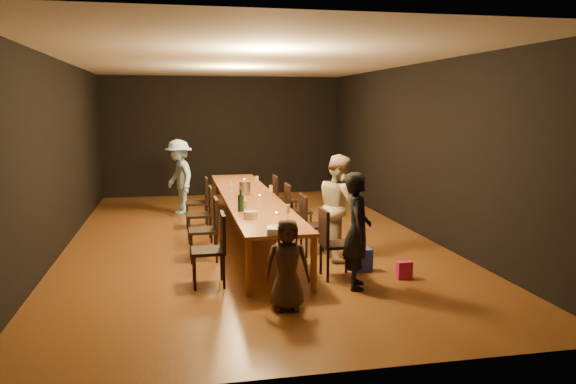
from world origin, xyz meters
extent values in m
plane|color=#4F2713|center=(0.00, 0.00, 0.00)|extent=(10.00, 10.00, 0.00)
cube|color=black|center=(0.00, 5.00, 1.50)|extent=(6.00, 0.04, 3.00)
cube|color=black|center=(0.00, -5.00, 1.50)|extent=(6.00, 0.04, 3.00)
cube|color=black|center=(-3.00, 0.00, 1.50)|extent=(0.04, 10.00, 3.00)
cube|color=black|center=(3.00, 0.00, 1.50)|extent=(0.04, 10.00, 3.00)
cube|color=silver|center=(0.00, 0.00, 3.00)|extent=(6.00, 10.00, 0.04)
cube|color=brown|center=(0.00, 0.00, 0.72)|extent=(0.90, 6.00, 0.05)
cylinder|color=brown|center=(-0.40, -2.90, 0.35)|extent=(0.08, 0.08, 0.70)
cylinder|color=brown|center=(0.40, -2.90, 0.35)|extent=(0.08, 0.08, 0.70)
cylinder|color=brown|center=(-0.40, 2.90, 0.35)|extent=(0.08, 0.08, 0.70)
cylinder|color=brown|center=(0.40, 2.90, 0.35)|extent=(0.08, 0.08, 0.70)
imported|color=black|center=(0.97, -2.85, 0.73)|extent=(0.47, 0.60, 1.46)
imported|color=#C9B596|center=(1.15, -1.48, 0.78)|extent=(0.63, 0.79, 1.56)
imported|color=#90BCDF|center=(-1.15, 2.57, 0.79)|extent=(0.90, 1.15, 1.57)
imported|color=#3C2D21|center=(-0.03, -3.42, 0.52)|extent=(0.55, 0.40, 1.04)
cube|color=#C31D56|center=(1.70, -2.64, 0.12)|extent=(0.20, 0.11, 0.24)
cube|color=#293BB1|center=(1.27, -2.20, 0.16)|extent=(0.26, 0.17, 0.32)
cube|color=white|center=(-0.01, -2.86, 0.79)|extent=(0.36, 0.31, 0.07)
cube|color=black|center=(-0.01, -2.89, 0.82)|extent=(0.12, 0.10, 0.00)
cube|color=red|center=(-0.01, -2.80, 0.82)|extent=(0.17, 0.06, 0.00)
cylinder|color=silver|center=(-0.24, -1.94, 0.80)|extent=(0.19, 0.19, 0.10)
cylinder|color=#ACACB1|center=(-0.05, 0.25, 0.86)|extent=(0.20, 0.20, 0.22)
cylinder|color=#B2B7B2|center=(0.15, -1.74, 0.77)|extent=(0.05, 0.05, 0.03)
cylinder|color=#B2B7B2|center=(0.15, -0.15, 0.77)|extent=(0.05, 0.05, 0.03)
cylinder|color=#B2B7B2|center=(0.15, 1.95, 0.77)|extent=(0.05, 0.05, 0.03)
camera|label=1|loc=(-1.23, -9.35, 2.27)|focal=35.00mm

